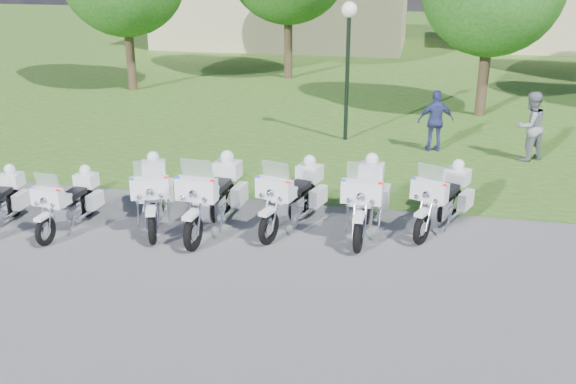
% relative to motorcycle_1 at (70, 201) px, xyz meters
% --- Properties ---
extents(ground, '(100.00, 100.00, 0.00)m').
position_rel_motorcycle_1_xyz_m(ground, '(4.75, -0.74, -0.59)').
color(ground, '#59595E').
rests_on(ground, ground).
extents(grass_lawn, '(100.00, 48.00, 0.01)m').
position_rel_motorcycle_1_xyz_m(grass_lawn, '(4.75, 26.26, -0.58)').
color(grass_lawn, '#30591C').
rests_on(grass_lawn, ground).
extents(motorcycle_1, '(0.77, 2.09, 1.40)m').
position_rel_motorcycle_1_xyz_m(motorcycle_1, '(0.00, 0.00, 0.00)').
color(motorcycle_1, black).
rests_on(motorcycle_1, ground).
extents(motorcycle_2, '(1.32, 2.32, 1.63)m').
position_rel_motorcycle_1_xyz_m(motorcycle_2, '(1.59, 0.56, 0.10)').
color(motorcycle_2, black).
rests_on(motorcycle_2, ground).
extents(motorcycle_3, '(0.95, 2.59, 1.74)m').
position_rel_motorcycle_1_xyz_m(motorcycle_3, '(2.89, 0.57, 0.14)').
color(motorcycle_3, black).
rests_on(motorcycle_3, ground).
extents(motorcycle_4, '(1.23, 2.34, 1.62)m').
position_rel_motorcycle_1_xyz_m(motorcycle_4, '(4.45, 1.01, 0.09)').
color(motorcycle_4, black).
rests_on(motorcycle_4, ground).
extents(motorcycle_5, '(0.87, 2.54, 1.71)m').
position_rel_motorcycle_1_xyz_m(motorcycle_5, '(5.93, 1.10, 0.13)').
color(motorcycle_5, black).
rests_on(motorcycle_5, ground).
extents(motorcycle_6, '(1.34, 2.19, 1.57)m').
position_rel_motorcycle_1_xyz_m(motorcycle_6, '(7.46, 1.53, 0.07)').
color(motorcycle_6, black).
rests_on(motorcycle_6, ground).
extents(lamp_post, '(0.44, 0.44, 4.01)m').
position_rel_motorcycle_1_xyz_m(lamp_post, '(4.75, 7.60, 2.46)').
color(lamp_post, black).
rests_on(lamp_post, ground).
extents(building_west, '(14.56, 8.32, 4.10)m').
position_rel_motorcycle_1_xyz_m(building_west, '(-1.25, 27.26, 1.48)').
color(building_west, tan).
rests_on(building_west, ground).
extents(bystander_b, '(1.15, 1.11, 1.87)m').
position_rel_motorcycle_1_xyz_m(bystander_b, '(9.80, 6.61, 0.35)').
color(bystander_b, gray).
rests_on(bystander_b, ground).
extents(bystander_c, '(1.09, 0.66, 1.74)m').
position_rel_motorcycle_1_xyz_m(bystander_c, '(7.35, 6.97, 0.28)').
color(bystander_c, navy).
rests_on(bystander_c, ground).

